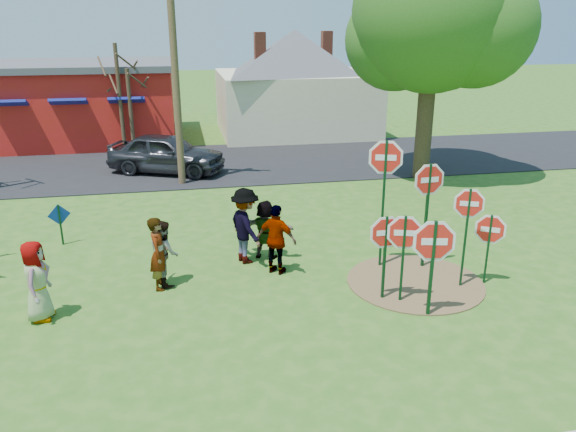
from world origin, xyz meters
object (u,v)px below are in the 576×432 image
Objects in this scene: stop_sign_d at (428,189)px; suv at (167,153)px; person_b at (159,253)px; stop_sign_c at (468,215)px; leafy_tree at (437,20)px; stop_sign_b at (385,171)px; stop_sign_a at (404,240)px; person_a at (36,281)px; utility_pole at (175,62)px.

stop_sign_d is 12.32m from suv.
person_b reaches higher than suv.
leafy_tree reaches higher than stop_sign_c.
leafy_tree is (4.61, 7.71, 3.40)m from stop_sign_b.
person_b is (-5.19, 1.67, -0.59)m from stop_sign_a.
stop_sign_b is 2.17m from stop_sign_c.
suv is at bearing 165.71° from leafy_tree.
stop_sign_b is 8.04m from person_a.
utility_pole reaches higher than suv.
person_a is at bearing -107.30° from utility_pole.
stop_sign_d reaches higher than stop_sign_c.
utility_pole is at bearing 143.06° from stop_sign_c.
stop_sign_d is 8.94m from person_a.
leafy_tree is at bearing -48.84° from person_a.
stop_sign_c reaches higher than suv.
stop_sign_d is 9.54m from leafy_tree.
person_a and person_b have the same top height.
suv is at bearing 9.01° from person_b.
person_b is 10.43m from suv.
person_a is at bearing 121.66° from person_b.
leafy_tree is (3.16, 9.17, 4.11)m from stop_sign_c.
suv is (-6.35, 10.49, -1.20)m from stop_sign_d.
person_b is at bearing -161.10° from stop_sign_b.
utility_pole is (3.02, 9.71, 3.60)m from person_a.
stop_sign_c is 12.07m from utility_pole.
stop_sign_b is at bearing 101.89° from stop_sign_a.
leafy_tree is (9.37, -0.82, 1.41)m from utility_pole.
leafy_tree reaches higher than stop_sign_a.
suv is (-6.77, 11.69, -0.93)m from stop_sign_c.
person_b is at bearing -141.65° from leafy_tree.
person_b is at bearing -179.81° from stop_sign_a.
stop_sign_a is at bearing -66.26° from utility_pole.
person_a is (-8.82, -0.92, -1.17)m from stop_sign_d.
stop_sign_c is at bearing -28.33° from stop_sign_b.
utility_pole is (-6.22, 9.98, 2.70)m from stop_sign_c.
leafy_tree is (9.99, 7.90, 5.00)m from person_b.
stop_sign_a reaches higher than person_a.
utility_pole reaches higher than stop_sign_c.
stop_sign_d is at bearing -78.51° from person_a.
stop_sign_c is 1.45× the size of person_a.
stop_sign_c is 0.27× the size of leafy_tree.
stop_sign_d is 0.33× the size of utility_pole.
leafy_tree reaches higher than person_a.
stop_sign_b reaches higher than stop_sign_c.
leafy_tree reaches higher than suv.
utility_pole is at bearing 131.75° from stop_sign_a.
stop_sign_a is at bearing -98.43° from person_b.
stop_sign_a is at bearing -116.66° from leafy_tree.
utility_pole is (-5.80, 8.78, 2.43)m from stop_sign_d.
stop_sign_d reaches higher than stop_sign_a.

